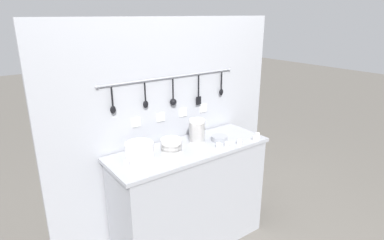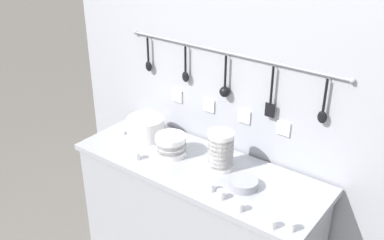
{
  "view_description": "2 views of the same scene",
  "coord_description": "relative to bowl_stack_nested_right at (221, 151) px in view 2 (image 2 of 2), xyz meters",
  "views": [
    {
      "loc": [
        -1.37,
        -1.91,
        1.92
      ],
      "look_at": [
        -0.01,
        -0.04,
        1.15
      ],
      "focal_mm": 30.0,
      "sensor_mm": 36.0,
      "label": 1
    },
    {
      "loc": [
        1.14,
        -1.56,
        2.13
      ],
      "look_at": [
        -0.01,
        -0.04,
        1.18
      ],
      "focal_mm": 42.0,
      "sensor_mm": 36.0,
      "label": 2
    }
  ],
  "objects": [
    {
      "name": "cup_edge_near",
      "position": [
        0.14,
        -0.21,
        -0.08
      ],
      "size": [
        0.04,
        0.04,
        0.04
      ],
      "color": "white",
      "rests_on": "counter"
    },
    {
      "name": "cup_front_left",
      "position": [
        0.07,
        -0.19,
        -0.08
      ],
      "size": [
        0.04,
        0.04,
        0.04
      ],
      "color": "white",
      "rests_on": "counter"
    },
    {
      "name": "cup_back_right",
      "position": [
        -0.65,
        -0.04,
        -0.08
      ],
      "size": [
        0.04,
        0.04,
        0.04
      ],
      "color": "white",
      "rests_on": "counter"
    },
    {
      "name": "back_wall",
      "position": [
        -0.11,
        0.23,
        -0.06
      ],
      "size": [
        2.13,
        0.09,
        1.9
      ],
      "color": "#A8AAB2",
      "rests_on": "ground"
    },
    {
      "name": "steel_mixing_bowl",
      "position": [
        0.18,
        -0.07,
        -0.08
      ],
      "size": [
        0.13,
        0.13,
        0.04
      ],
      "color": "#93969E",
      "rests_on": "counter"
    },
    {
      "name": "cup_edge_far",
      "position": [
        0.42,
        -0.25,
        -0.08
      ],
      "size": [
        0.04,
        0.04,
        0.04
      ],
      "color": "white",
      "rests_on": "counter"
    },
    {
      "name": "cup_front_right",
      "position": [
        -0.39,
        -0.19,
        -0.08
      ],
      "size": [
        0.04,
        0.04,
        0.04
      ],
      "color": "white",
      "rests_on": "counter"
    },
    {
      "name": "counter",
      "position": [
        -0.11,
        -0.05,
        -0.55
      ],
      "size": [
        1.33,
        0.48,
        0.91
      ],
      "color": "#9EA0A8",
      "rests_on": "ground"
    },
    {
      "name": "plate_stack",
      "position": [
        -0.52,
        0.02,
        -0.04
      ],
      "size": [
        0.21,
        0.21,
        0.12
      ],
      "color": "white",
      "rests_on": "counter"
    },
    {
      "name": "cup_beside_plates",
      "position": [
        0.49,
        -0.22,
        -0.08
      ],
      "size": [
        0.04,
        0.04,
        0.04
      ],
      "color": "white",
      "rests_on": "counter"
    },
    {
      "name": "cup_by_caddy",
      "position": [
        0.25,
        -0.23,
        -0.08
      ],
      "size": [
        0.04,
        0.04,
        0.04
      ],
      "color": "white",
      "rests_on": "counter"
    },
    {
      "name": "bowl_stack_nested_right",
      "position": [
        0.0,
        0.0,
        0.0
      ],
      "size": [
        0.13,
        0.13,
        0.2
      ],
      "color": "white",
      "rests_on": "counter"
    },
    {
      "name": "bowl_stack_wide_centre",
      "position": [
        -0.28,
        -0.05,
        -0.04
      ],
      "size": [
        0.16,
        0.16,
        0.11
      ],
      "color": "white",
      "rests_on": "counter"
    }
  ]
}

